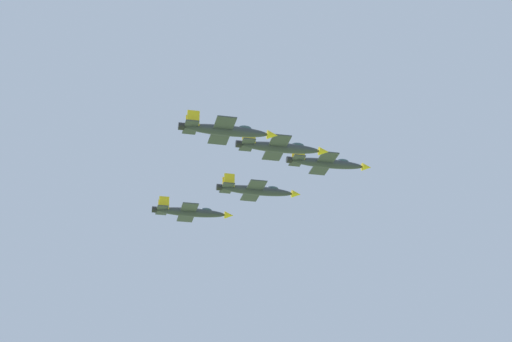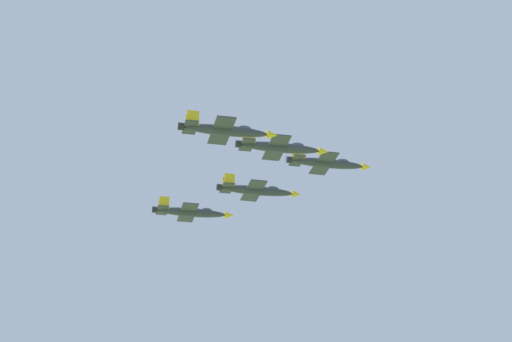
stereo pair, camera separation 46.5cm
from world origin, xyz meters
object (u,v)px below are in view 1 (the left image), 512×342
object	(u,v)px
jet_left_outer	(191,212)
jet_right_outer	(226,130)
jet_left_wingman	(257,190)
jet_lead	(327,163)
jet_right_wingman	(281,147)

from	to	relation	value
jet_left_outer	jet_right_outer	world-z (taller)	jet_left_outer
jet_left_wingman	jet_left_outer	distance (m)	16.63
jet_lead	jet_right_wingman	world-z (taller)	jet_lead
jet_lead	jet_left_outer	world-z (taller)	jet_lead
jet_right_wingman	jet_right_outer	bearing A→B (deg)	-138.78
jet_lead	jet_left_outer	bearing A→B (deg)	139.36
jet_lead	jet_right_outer	world-z (taller)	jet_lead
jet_right_outer	jet_left_wingman	bearing A→B (deg)	68.81
jet_right_wingman	jet_left_outer	bearing A→B (deg)	112.27
jet_lead	jet_left_outer	size ratio (longest dim) A/B	1.01
jet_lead	jet_left_wingman	size ratio (longest dim) A/B	0.99
jet_left_wingman	jet_left_outer	world-z (taller)	jet_left_wingman
jet_lead	jet_right_wingman	distance (m)	16.77
jet_left_outer	jet_lead	bearing A→B (deg)	-39.89
jet_lead	jet_left_outer	distance (m)	33.38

